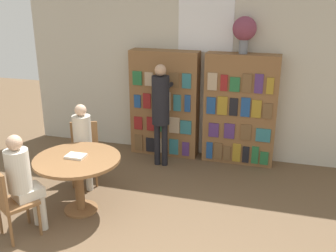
{
  "coord_description": "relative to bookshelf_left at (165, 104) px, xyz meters",
  "views": [
    {
      "loc": [
        1.22,
        -2.73,
        2.78
      ],
      "look_at": [
        -0.15,
        2.01,
        1.05
      ],
      "focal_mm": 42.0,
      "sensor_mm": 36.0,
      "label": 1
    }
  ],
  "objects": [
    {
      "name": "chair_near_camera",
      "position": [
        -0.98,
        -2.93,
        -0.4
      ],
      "size": [
        0.55,
        0.55,
        0.9
      ],
      "rotation": [
        0.0,
        0.0,
        -0.55
      ],
      "color": "brown",
      "rests_on": "ground_plane"
    },
    {
      "name": "bookshelf_right",
      "position": [
        1.29,
        -0.0,
        0.0
      ],
      "size": [
        1.17,
        0.34,
        1.82
      ],
      "color": "brown",
      "rests_on": "ground_plane"
    },
    {
      "name": "wall_back",
      "position": [
        0.64,
        0.19,
        0.6
      ],
      "size": [
        6.4,
        0.07,
        3.0
      ],
      "color": "beige",
      "rests_on": "ground_plane"
    },
    {
      "name": "seated_reader_right",
      "position": [
        -0.89,
        -2.78,
        -0.19
      ],
      "size": [
        0.4,
        0.42,
        1.25
      ],
      "rotation": [
        0.0,
        0.0,
        -0.55
      ],
      "color": "beige",
      "rests_on": "ground_plane"
    },
    {
      "name": "chair_left_side",
      "position": [
        -0.85,
        -1.35,
        -0.4
      ],
      "size": [
        0.52,
        0.52,
        0.9
      ],
      "rotation": [
        0.0,
        0.0,
        -2.75
      ],
      "color": "brown",
      "rests_on": "ground_plane"
    },
    {
      "name": "seated_reader_left",
      "position": [
        -0.79,
        -1.52,
        -0.2
      ],
      "size": [
        0.37,
        0.4,
        1.24
      ],
      "rotation": [
        0.0,
        0.0,
        -2.75
      ],
      "color": "beige",
      "rests_on": "ground_plane"
    },
    {
      "name": "open_book_on_table",
      "position": [
        -0.54,
        -2.15,
        -0.14
      ],
      "size": [
        0.24,
        0.18,
        0.03
      ],
      "color": "silver",
      "rests_on": "reading_table"
    },
    {
      "name": "reading_table",
      "position": [
        -0.51,
        -2.17,
        -0.29
      ],
      "size": [
        1.1,
        1.1,
        0.75
      ],
      "color": "brown",
      "rests_on": "ground_plane"
    },
    {
      "name": "librarian_standing",
      "position": [
        0.09,
        -0.5,
        0.11
      ],
      "size": [
        0.28,
        0.55,
        1.69
      ],
      "color": "black",
      "rests_on": "ground_plane"
    },
    {
      "name": "flower_vase",
      "position": [
        1.28,
        0.0,
        1.28
      ],
      "size": [
        0.37,
        0.37,
        0.57
      ],
      "color": "slate",
      "rests_on": "bookshelf_right"
    },
    {
      "name": "bookshelf_left",
      "position": [
        0.0,
        0.0,
        0.0
      ],
      "size": [
        1.17,
        0.34,
        1.82
      ],
      "color": "brown",
      "rests_on": "ground_plane"
    }
  ]
}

